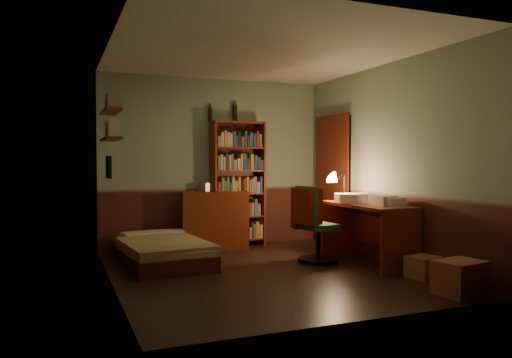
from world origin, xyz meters
name	(u,v)px	position (x,y,z in m)	size (l,w,h in m)	color
floor	(264,272)	(0.00, 0.00, -0.01)	(3.50, 4.00, 0.02)	black
ceiling	(264,52)	(0.00, 0.00, 2.61)	(3.50, 4.00, 0.02)	silver
wall_back	(214,163)	(0.00, 2.01, 1.30)	(3.50, 0.02, 2.60)	gray
wall_left	(110,163)	(-1.76, 0.00, 1.30)	(0.02, 4.00, 2.60)	gray
wall_right	(387,163)	(1.76, 0.00, 1.30)	(0.02, 4.00, 2.60)	gray
wall_front	(360,163)	(0.00, -2.01, 1.30)	(3.50, 0.02, 2.60)	gray
doorway	(333,182)	(1.72, 1.30, 1.00)	(0.06, 0.90, 2.00)	black
door_trim	(331,182)	(1.69, 1.30, 1.00)	(0.02, 0.98, 2.08)	#48170C
bed	(162,243)	(-1.02, 0.97, 0.26)	(0.94, 1.75, 0.52)	olive
dresser	(215,220)	(-0.06, 1.76, 0.43)	(0.97, 0.49, 0.86)	maroon
mini_stereo	(209,187)	(-0.12, 1.89, 0.93)	(0.24, 0.18, 0.13)	#B2B2B7
bookshelf	(238,184)	(0.34, 1.85, 0.97)	(0.83, 0.26, 1.93)	maroon
bottle_left	(210,114)	(-0.08, 1.96, 2.04)	(0.06, 0.06, 0.22)	black
bottle_right	(235,113)	(0.33, 1.96, 2.07)	(0.07, 0.07, 0.27)	black
desk	(367,233)	(1.44, -0.02, 0.39)	(0.60, 1.44, 0.77)	maroon
paper_stack	(345,198)	(1.26, 0.22, 0.83)	(0.22, 0.30, 0.12)	silver
desk_lamp	(344,180)	(1.42, 0.50, 1.06)	(0.18, 0.18, 0.58)	black
office_chair	(318,230)	(0.88, 0.25, 0.43)	(0.43, 0.38, 0.85)	#2B592C
red_jacket	(323,180)	(0.88, 0.15, 1.08)	(0.21, 0.39, 0.46)	#8A2300
wall_shelf_lower	(111,139)	(-1.64, 1.10, 1.60)	(0.20, 0.90, 0.03)	maroon
wall_shelf_upper	(111,111)	(-1.64, 1.10, 1.95)	(0.20, 0.90, 0.03)	maroon
framed_picture	(109,167)	(-1.72, 0.60, 1.25)	(0.04, 0.32, 0.26)	black
cardboard_box_a	(460,278)	(1.39, -1.68, 0.17)	(0.45, 0.36, 0.34)	#95573C
cardboard_box_b	(423,267)	(1.56, -0.96, 0.12)	(0.34, 0.28, 0.24)	#95573C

